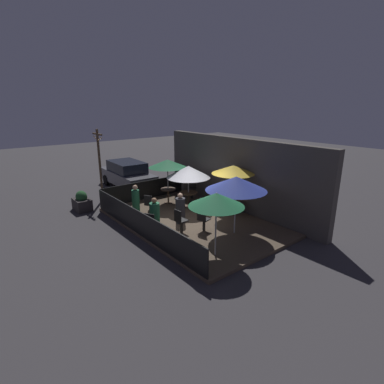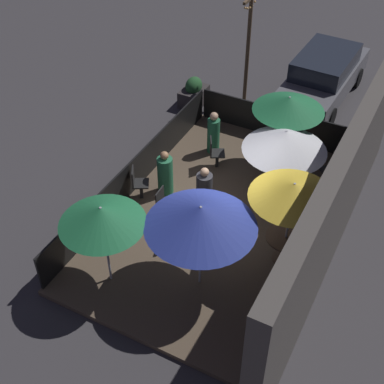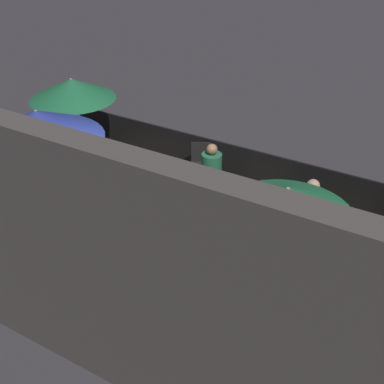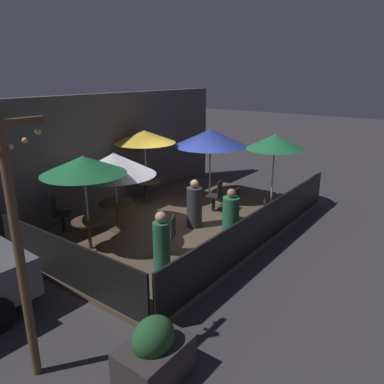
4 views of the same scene
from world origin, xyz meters
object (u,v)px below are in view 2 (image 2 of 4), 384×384
at_px(patio_chair_0, 215,152).
at_px(light_post, 248,42).
at_px(patio_umbrella_1, 289,104).
at_px(patron_2, 213,134).
at_px(planter_box, 194,93).
at_px(patron_0, 165,174).
at_px(patio_chair_4, 164,205).
at_px(patio_umbrella_3, 201,217).
at_px(patio_umbrella_4, 102,216).
at_px(patron_1, 204,191).
at_px(patio_umbrella_0, 294,190).
at_px(dining_table_2, 280,177).
at_px(patio_umbrella_2, 285,140).
at_px(dining_table_0, 285,241).
at_px(patio_chair_1, 331,169).
at_px(patio_chair_3, 186,227).
at_px(patio_chair_2, 138,182).
at_px(parked_car_0, 323,76).
at_px(dining_table_1, 283,149).

xyz_separation_m(patio_chair_0, light_post, (-3.66, -0.69, 1.46)).
relative_size(patio_umbrella_1, patron_2, 1.70).
distance_m(patio_umbrella_1, planter_box, 4.47).
xyz_separation_m(patron_0, light_post, (-5.19, -0.02, 1.39)).
height_order(patio_chair_4, patron_0, patron_0).
bearing_deg(planter_box, patio_chair_0, 36.94).
bearing_deg(patio_umbrella_3, planter_box, -151.56).
xyz_separation_m(patio_umbrella_4, patron_0, (-3.10, -0.38, -1.34)).
bearing_deg(light_post, patio_umbrella_1, 39.49).
distance_m(patron_1, planter_box, 5.11).
height_order(patio_umbrella_3, patio_chair_4, patio_umbrella_3).
relative_size(patio_umbrella_0, patio_chair_4, 2.36).
xyz_separation_m(dining_table_2, patron_2, (-0.93, -2.32, -0.00)).
bearing_deg(patio_umbrella_2, dining_table_0, 23.46).
xyz_separation_m(patio_chair_1, patio_chair_3, (3.59, -2.34, -0.02)).
relative_size(patio_chair_2, light_post, 0.25).
distance_m(patio_chair_1, light_post, 4.95).
height_order(patio_chair_4, patron_2, patron_2).
relative_size(patio_umbrella_0, patio_chair_1, 2.36).
bearing_deg(planter_box, patio_chair_4, 20.21).
xyz_separation_m(patio_umbrella_0, patio_umbrella_4, (2.30, -3.14, -0.15)).
xyz_separation_m(patron_0, planter_box, (-4.29, -1.41, -0.28)).
bearing_deg(patio_chair_0, patron_2, 90.56).
distance_m(dining_table_0, patio_chair_2, 4.01).
xyz_separation_m(dining_table_2, light_post, (-3.97, -2.66, 1.37)).
bearing_deg(dining_table_0, light_post, -149.42).
bearing_deg(patio_chair_1, patio_chair_2, -10.66).
height_order(patio_chair_0, light_post, light_post).
bearing_deg(dining_table_2, parked_car_0, -174.30).
xyz_separation_m(planter_box, parked_car_0, (-2.21, 3.52, 0.44)).
xyz_separation_m(dining_table_0, patio_chair_1, (-3.01, 0.15, -0.04)).
xyz_separation_m(dining_table_0, planter_box, (-5.08, -4.93, -0.28)).
bearing_deg(patio_umbrella_0, patio_chair_3, -75.09).
relative_size(patio_umbrella_2, dining_table_0, 2.27).
distance_m(patio_chair_3, parked_car_0, 7.92).
bearing_deg(patio_chair_1, dining_table_2, 0.00).
xyz_separation_m(patio_chair_0, patio_chair_4, (2.49, -0.14, 0.03)).
height_order(patio_chair_3, planter_box, patio_chair_3).
bearing_deg(patio_umbrella_3, patio_chair_2, -123.50).
bearing_deg(patio_chair_3, dining_table_0, -0.00).
relative_size(dining_table_1, patio_chair_1, 0.79).
height_order(patio_umbrella_1, dining_table_2, patio_umbrella_1).
xyz_separation_m(patio_umbrella_1, light_post, (-2.78, -2.29, -0.03)).
distance_m(patron_1, patron_2, 2.42).
relative_size(patio_umbrella_0, patron_2, 1.75).
relative_size(planter_box, light_post, 0.26).
bearing_deg(patron_1, patio_umbrella_1, -11.57).
bearing_deg(patio_chair_1, patio_umbrella_1, -51.84).
distance_m(patio_chair_3, planter_box, 6.30).
bearing_deg(dining_table_0, patron_1, -106.11).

